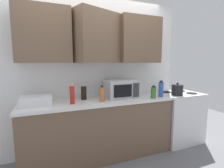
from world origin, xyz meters
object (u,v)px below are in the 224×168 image
object	(u,v)px
bottle_green_oil	(153,92)
bottle_spice_jar	(102,94)
dish_rack	(36,101)
bottle_red_sauce	(72,95)
bottle_blue_cleaner	(161,89)
bottle_amber_vinegar	(135,88)
stove_range	(177,116)
bottle_soy_dark	(84,92)
kettle	(177,89)
microwave	(121,89)

from	to	relation	value
bottle_green_oil	bottle_spice_jar	distance (m)	0.82
dish_rack	bottle_red_sauce	xyz separation A→B (m)	(0.45, -0.11, 0.07)
bottle_blue_cleaner	bottle_amber_vinegar	world-z (taller)	bottle_blue_cleaner
dish_rack	bottle_green_oil	world-z (taller)	bottle_green_oil
stove_range	bottle_soy_dark	world-z (taller)	bottle_soy_dark
kettle	bottle_amber_vinegar	distance (m)	0.72
bottle_blue_cleaner	bottle_amber_vinegar	xyz separation A→B (m)	(-0.29, 0.34, -0.01)
kettle	bottle_soy_dark	xyz separation A→B (m)	(-1.56, 0.25, 0.01)
bottle_blue_cleaner	bottle_spice_jar	size ratio (longest dim) A/B	1.14
stove_range	bottle_red_sauce	bearing A→B (deg)	-177.34
dish_rack	bottle_red_sauce	size ratio (longest dim) A/B	1.40
microwave	bottle_amber_vinegar	xyz separation A→B (m)	(0.35, 0.16, -0.03)
bottle_blue_cleaner	microwave	bearing A→B (deg)	164.68
bottle_amber_vinegar	bottle_green_oil	bearing A→B (deg)	-74.27
bottle_red_sauce	bottle_spice_jar	xyz separation A→B (m)	(0.42, -0.03, -0.02)
stove_range	bottle_blue_cleaner	bearing A→B (deg)	-164.25
dish_rack	bottle_amber_vinegar	world-z (taller)	bottle_amber_vinegar
bottle_red_sauce	bottle_spice_jar	world-z (taller)	bottle_red_sauce
kettle	dish_rack	xyz separation A→B (m)	(-2.21, 0.16, -0.04)
bottle_blue_cleaner	bottle_green_oil	bearing A→B (deg)	-163.73
bottle_spice_jar	dish_rack	bearing A→B (deg)	171.10
microwave	bottle_green_oil	world-z (taller)	microwave
bottle_blue_cleaner	bottle_green_oil	distance (m)	0.19
microwave	bottle_red_sauce	world-z (taller)	microwave
kettle	bottle_spice_jar	bearing A→B (deg)	178.94
stove_range	bottle_blue_cleaner	size ratio (longest dim) A/B	3.46
bottle_soy_dark	bottle_spice_jar	xyz separation A→B (m)	(0.21, -0.23, -0.00)
dish_rack	bottle_amber_vinegar	bearing A→B (deg)	6.31
kettle	dish_rack	world-z (taller)	kettle
bottle_blue_cleaner	bottle_amber_vinegar	size ratio (longest dim) A/B	1.14
microwave	bottle_amber_vinegar	world-z (taller)	microwave
bottle_green_oil	bottle_amber_vinegar	bearing A→B (deg)	105.73
bottle_blue_cleaner	bottle_green_oil	size ratio (longest dim) A/B	1.33
microwave	dish_rack	distance (m)	1.22
bottle_green_oil	bottle_soy_dark	world-z (taller)	bottle_soy_dark
microwave	bottle_blue_cleaner	xyz separation A→B (m)	(0.64, -0.18, -0.02)
bottle_amber_vinegar	bottle_soy_dark	size ratio (longest dim) A/B	1.03
stove_range	dish_rack	bearing A→B (deg)	179.52
dish_rack	bottle_spice_jar	distance (m)	0.88
stove_range	dish_rack	xyz separation A→B (m)	(-2.38, 0.02, 0.51)
bottle_amber_vinegar	bottle_spice_jar	world-z (taller)	same
kettle	dish_rack	distance (m)	2.22
bottle_green_oil	kettle	bearing A→B (deg)	6.42
bottle_soy_dark	bottle_spice_jar	size ratio (longest dim) A/B	0.97
bottle_amber_vinegar	bottle_green_oil	world-z (taller)	bottle_amber_vinegar
bottle_spice_jar	bottle_red_sauce	bearing A→B (deg)	176.51
dish_rack	bottle_blue_cleaner	size ratio (longest dim) A/B	1.44
stove_range	bottle_blue_cleaner	xyz separation A→B (m)	(-0.52, -0.15, 0.57)
stove_range	bottle_green_oil	bearing A→B (deg)	-164.11
bottle_soy_dark	kettle	bearing A→B (deg)	-9.25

